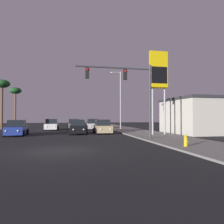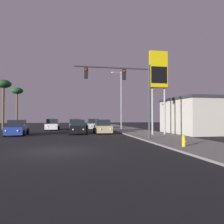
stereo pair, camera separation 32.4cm
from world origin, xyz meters
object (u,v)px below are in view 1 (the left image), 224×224
at_px(car_silver, 93,125).
at_px(traffic_light_mast, 130,86).
at_px(car_white, 52,125).
at_px(car_tan, 103,127).
at_px(car_blue, 17,128).
at_px(palm_tree_mid, 2,86).
at_px(street_lamp, 120,97).
at_px(fire_hydrant, 186,141).
at_px(gas_station_sign, 159,74).
at_px(car_black, 77,127).
at_px(palm_tree_far, 15,93).
at_px(car_grey, 74,125).

relative_size(car_silver, traffic_light_mast, 0.65).
bearing_deg(car_white, car_tan, 130.17).
xyz_separation_m(car_blue, palm_tree_mid, (-4.75, 12.28, 6.12)).
xyz_separation_m(car_blue, street_lamp, (13.48, 7.97, 4.36)).
height_order(car_blue, fire_hydrant, car_blue).
bearing_deg(gas_station_sign, car_black, 153.73).
xyz_separation_m(car_tan, palm_tree_far, (-14.46, 21.31, 6.17)).
distance_m(car_tan, car_black, 3.03).
distance_m(car_white, gas_station_sign, 18.05).
xyz_separation_m(traffic_light_mast, palm_tree_mid, (-15.36, 19.41, 2.19)).
distance_m(car_white, street_lamp, 11.31).
distance_m(street_lamp, fire_hydrant, 20.85).
xyz_separation_m(car_blue, traffic_light_mast, (10.61, -7.13, 3.93)).
xyz_separation_m(car_tan, gas_station_sign, (5.44, -4.18, 5.86)).
relative_size(car_white, palm_tree_mid, 0.55).
xyz_separation_m(gas_station_sign, fire_hydrant, (-2.22, -9.13, -6.13)).
distance_m(traffic_light_mast, gas_station_sign, 6.20).
height_order(car_black, palm_tree_mid, palm_tree_mid).
relative_size(street_lamp, fire_hydrant, 11.84).
distance_m(gas_station_sign, fire_hydrant, 11.22).
bearing_deg(palm_tree_far, gas_station_sign, -52.03).
relative_size(traffic_light_mast, street_lamp, 0.74).
distance_m(car_grey, car_silver, 2.90).
xyz_separation_m(car_silver, fire_hydrant, (3.44, -21.66, -0.27)).
distance_m(car_white, palm_tree_far, 16.66).
xyz_separation_m(car_grey, car_silver, (2.89, -0.26, 0.00)).
relative_size(car_tan, car_grey, 1.00).
bearing_deg(fire_hydrant, car_black, 115.15).
xyz_separation_m(car_grey, palm_tree_mid, (-11.22, 2.71, 6.12)).
distance_m(car_grey, street_lamp, 8.41).
relative_size(car_blue, fire_hydrant, 5.71).
height_order(car_grey, palm_tree_far, palm_tree_far).
relative_size(traffic_light_mast, palm_tree_mid, 0.83).
bearing_deg(car_silver, car_tan, 92.12).
relative_size(car_black, car_blue, 1.00).
distance_m(car_tan, car_silver, 8.35).
relative_size(car_silver, palm_tree_far, 0.54).
distance_m(traffic_light_mast, palm_tree_far, 33.32).
height_order(car_silver, palm_tree_mid, palm_tree_mid).
relative_size(car_white, palm_tree_far, 0.54).
bearing_deg(car_grey, car_silver, 174.29).
bearing_deg(fire_hydrant, car_silver, 99.02).
bearing_deg(fire_hydrant, car_white, 114.41).
height_order(car_tan, car_silver, same).
xyz_separation_m(traffic_light_mast, fire_hydrant, (2.19, -5.21, -4.20)).
xyz_separation_m(car_grey, street_lamp, (7.01, -1.60, 4.36)).
xyz_separation_m(palm_tree_far, palm_tree_mid, (0.13, -10.00, -0.05)).
bearing_deg(gas_station_sign, street_lamp, 97.80).
bearing_deg(car_grey, street_lamp, 166.54).
bearing_deg(car_blue, gas_station_sign, 166.11).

